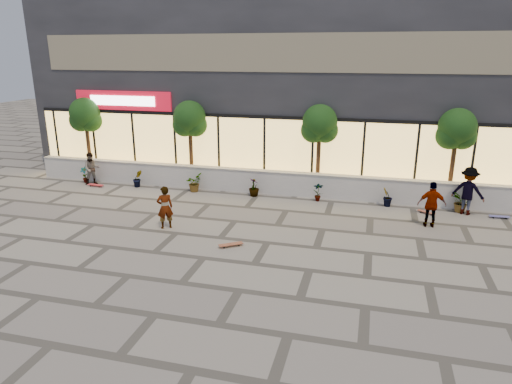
% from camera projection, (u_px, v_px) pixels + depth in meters
% --- Properties ---
extents(ground, '(80.00, 80.00, 0.00)m').
position_uv_depth(ground, '(203.00, 258.00, 13.97)').
color(ground, gray).
rests_on(ground, ground).
extents(planter_wall, '(22.00, 0.42, 1.04)m').
position_uv_depth(planter_wall, '(259.00, 181.00, 20.29)').
color(planter_wall, silver).
rests_on(planter_wall, ground).
extents(retail_building, '(24.00, 9.17, 8.50)m').
position_uv_depth(retail_building, '(285.00, 87.00, 24.26)').
color(retail_building, '#242529').
rests_on(retail_building, ground).
extents(shrub_a, '(0.43, 0.29, 0.81)m').
position_uv_depth(shrub_a, '(85.00, 175.00, 21.86)').
color(shrub_a, '#153B12').
rests_on(shrub_a, ground).
extents(shrub_b, '(0.57, 0.57, 0.81)m').
position_uv_depth(shrub_b, '(138.00, 178.00, 21.19)').
color(shrub_b, '#153B12').
rests_on(shrub_b, ground).
extents(shrub_c, '(0.68, 0.77, 0.81)m').
position_uv_depth(shrub_c, '(194.00, 183.00, 20.51)').
color(shrub_c, '#153B12').
rests_on(shrub_c, ground).
extents(shrub_d, '(0.64, 0.64, 0.81)m').
position_uv_depth(shrub_d, '(254.00, 187.00, 19.84)').
color(shrub_d, '#153B12').
rests_on(shrub_d, ground).
extents(shrub_e, '(0.46, 0.35, 0.81)m').
position_uv_depth(shrub_e, '(318.00, 192.00, 19.16)').
color(shrub_e, '#153B12').
rests_on(shrub_e, ground).
extents(shrub_f, '(0.55, 0.57, 0.81)m').
position_uv_depth(shrub_f, '(387.00, 197.00, 18.49)').
color(shrub_f, '#153B12').
rests_on(shrub_f, ground).
extents(shrub_g, '(0.77, 0.84, 0.81)m').
position_uv_depth(shrub_g, '(461.00, 203.00, 17.82)').
color(shrub_g, '#153B12').
rests_on(shrub_g, ground).
extents(tree_west, '(1.60, 1.50, 3.92)m').
position_uv_depth(tree_west, '(85.00, 117.00, 22.37)').
color(tree_west, '#3F2C16').
rests_on(tree_west, ground).
extents(tree_midwest, '(1.60, 1.50, 3.92)m').
position_uv_depth(tree_midwest, '(190.00, 121.00, 21.05)').
color(tree_midwest, '#3F2C16').
rests_on(tree_midwest, ground).
extents(tree_mideast, '(1.60, 1.50, 3.92)m').
position_uv_depth(tree_mideast, '(320.00, 126.00, 19.61)').
color(tree_mideast, '#3F2C16').
rests_on(tree_mideast, ground).
extents(tree_east, '(1.60, 1.50, 3.92)m').
position_uv_depth(tree_east, '(457.00, 131.00, 18.28)').
color(tree_east, '#3F2C16').
rests_on(tree_east, ground).
extents(skater_center, '(0.68, 0.63, 1.56)m').
position_uv_depth(skater_center, '(165.00, 207.00, 16.12)').
color(skater_center, silver).
rests_on(skater_center, ground).
extents(skater_left, '(0.94, 0.90, 1.53)m').
position_uv_depth(skater_left, '(92.00, 169.00, 21.49)').
color(skater_left, tan).
rests_on(skater_left, ground).
extents(skater_right_near, '(1.00, 0.46, 1.68)m').
position_uv_depth(skater_right_near, '(432.00, 205.00, 16.24)').
color(skater_right_near, silver).
rests_on(skater_right_near, ground).
extents(skater_right_far, '(1.38, 1.11, 1.87)m').
position_uv_depth(skater_right_far, '(468.00, 191.00, 17.48)').
color(skater_right_far, maroon).
rests_on(skater_right_far, ground).
extents(skateboard_center, '(0.77, 0.62, 0.10)m').
position_uv_depth(skateboard_center, '(231.00, 244.00, 14.76)').
color(skateboard_center, brown).
rests_on(skateboard_center, ground).
extents(skateboard_left, '(0.81, 0.26, 0.10)m').
position_uv_depth(skateboard_left, '(96.00, 185.00, 21.32)').
color(skateboard_left, red).
rests_on(skateboard_left, ground).
extents(skateboard_right_near, '(0.70, 0.51, 0.08)m').
position_uv_depth(skateboard_right_near, '(426.00, 212.00, 17.76)').
color(skateboard_right_near, brown).
rests_on(skateboard_right_near, ground).
extents(skateboard_right_far, '(0.74, 0.22, 0.09)m').
position_uv_depth(skateboard_right_far, '(500.00, 216.00, 17.27)').
color(skateboard_right_far, '#56559D').
rests_on(skateboard_right_far, ground).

